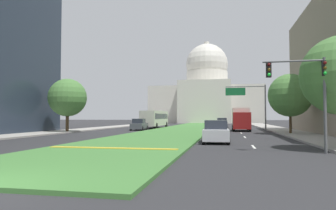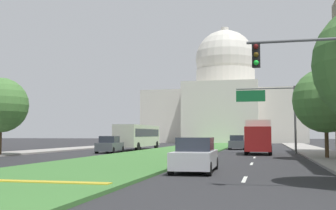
{
  "view_description": "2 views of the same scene",
  "coord_description": "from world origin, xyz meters",
  "px_view_note": "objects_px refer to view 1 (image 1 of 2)",
  "views": [
    {
      "loc": [
        6.55,
        -6.94,
        1.99
      ],
      "look_at": [
        -2.5,
        39.66,
        3.83
      ],
      "focal_mm": 32.25,
      "sensor_mm": 36.0,
      "label": 1
    },
    {
      "loc": [
        9.15,
        -4.1,
        1.87
      ],
      "look_at": [
        -0.71,
        38.56,
        4.93
      ],
      "focal_mm": 44.87,
      "sensor_mm": 36.0,
      "label": 2
    }
  ],
  "objects_px": {
    "sedan_distant": "(222,123)",
    "city_bus": "(155,118)",
    "sedan_midblock": "(139,125)",
    "sedan_lead_stopped": "(216,132)",
    "overhead_guide_sign": "(250,98)",
    "street_tree_right_mid": "(290,95)",
    "box_truck_delivery": "(241,119)",
    "street_tree_left_mid": "(68,98)",
    "traffic_light_near_right": "(308,83)",
    "capitol_building": "(207,95)"
  },
  "relations": [
    {
      "from": "sedan_midblock",
      "to": "box_truck_delivery",
      "type": "distance_m",
      "value": 14.67
    },
    {
      "from": "street_tree_right_mid",
      "to": "sedan_distant",
      "type": "height_order",
      "value": "street_tree_right_mid"
    },
    {
      "from": "sedan_distant",
      "to": "box_truck_delivery",
      "type": "xyz_separation_m",
      "value": [
        2.79,
        -12.39,
        0.85
      ]
    },
    {
      "from": "sedan_distant",
      "to": "sedan_lead_stopped",
      "type": "bearing_deg",
      "value": -89.99
    },
    {
      "from": "overhead_guide_sign",
      "to": "box_truck_delivery",
      "type": "height_order",
      "value": "overhead_guide_sign"
    },
    {
      "from": "street_tree_right_mid",
      "to": "box_truck_delivery",
      "type": "bearing_deg",
      "value": 123.82
    },
    {
      "from": "sedan_lead_stopped",
      "to": "city_bus",
      "type": "distance_m",
      "value": 29.93
    },
    {
      "from": "sedan_midblock",
      "to": "overhead_guide_sign",
      "type": "bearing_deg",
      "value": 5.72
    },
    {
      "from": "city_bus",
      "to": "sedan_midblock",
      "type": "bearing_deg",
      "value": -92.43
    },
    {
      "from": "street_tree_left_mid",
      "to": "sedan_midblock",
      "type": "relative_size",
      "value": 1.56
    },
    {
      "from": "traffic_light_near_right",
      "to": "sedan_distant",
      "type": "xyz_separation_m",
      "value": [
        -5.19,
        38.28,
        -2.97
      ]
    },
    {
      "from": "street_tree_right_mid",
      "to": "capitol_building",
      "type": "bearing_deg",
      "value": 101.37
    },
    {
      "from": "box_truck_delivery",
      "to": "capitol_building",
      "type": "bearing_deg",
      "value": 98.09
    },
    {
      "from": "street_tree_left_mid",
      "to": "sedan_lead_stopped",
      "type": "xyz_separation_m",
      "value": [
        18.77,
        -11.05,
        -3.57
      ]
    },
    {
      "from": "capitol_building",
      "to": "sedan_lead_stopped",
      "type": "distance_m",
      "value": 80.46
    },
    {
      "from": "overhead_guide_sign",
      "to": "sedan_distant",
      "type": "relative_size",
      "value": 1.56
    },
    {
      "from": "sedan_lead_stopped",
      "to": "street_tree_right_mid",
      "type": "bearing_deg",
      "value": 57.31
    },
    {
      "from": "sedan_lead_stopped",
      "to": "sedan_midblock",
      "type": "distance_m",
      "value": 22.53
    },
    {
      "from": "sedan_lead_stopped",
      "to": "sedan_distant",
      "type": "relative_size",
      "value": 1.13
    },
    {
      "from": "sedan_midblock",
      "to": "street_tree_left_mid",
      "type": "bearing_deg",
      "value": -130.48
    },
    {
      "from": "sedan_lead_stopped",
      "to": "sedan_midblock",
      "type": "height_order",
      "value": "sedan_lead_stopped"
    },
    {
      "from": "overhead_guide_sign",
      "to": "sedan_distant",
      "type": "height_order",
      "value": "overhead_guide_sign"
    },
    {
      "from": "street_tree_left_mid",
      "to": "sedan_midblock",
      "type": "distance_m",
      "value": 11.26
    },
    {
      "from": "street_tree_left_mid",
      "to": "street_tree_right_mid",
      "type": "relative_size",
      "value": 0.99
    },
    {
      "from": "box_truck_delivery",
      "to": "city_bus",
      "type": "bearing_deg",
      "value": 151.25
    },
    {
      "from": "sedan_midblock",
      "to": "city_bus",
      "type": "bearing_deg",
      "value": 87.57
    },
    {
      "from": "overhead_guide_sign",
      "to": "city_bus",
      "type": "relative_size",
      "value": 0.59
    },
    {
      "from": "sedan_lead_stopped",
      "to": "city_bus",
      "type": "height_order",
      "value": "city_bus"
    },
    {
      "from": "street_tree_right_mid",
      "to": "city_bus",
      "type": "distance_m",
      "value": 24.84
    },
    {
      "from": "sedan_midblock",
      "to": "city_bus",
      "type": "xyz_separation_m",
      "value": [
        0.36,
        8.45,
        0.98
      ]
    },
    {
      "from": "traffic_light_near_right",
      "to": "sedan_distant",
      "type": "bearing_deg",
      "value": 97.72
    },
    {
      "from": "overhead_guide_sign",
      "to": "sedan_distant",
      "type": "bearing_deg",
      "value": 109.83
    },
    {
      "from": "street_tree_right_mid",
      "to": "sedan_lead_stopped",
      "type": "relative_size",
      "value": 1.45
    },
    {
      "from": "sedan_distant",
      "to": "overhead_guide_sign",
      "type": "bearing_deg",
      "value": -70.17
    },
    {
      "from": "box_truck_delivery",
      "to": "street_tree_right_mid",
      "type": "bearing_deg",
      "value": -56.18
    },
    {
      "from": "sedan_midblock",
      "to": "city_bus",
      "type": "height_order",
      "value": "city_bus"
    },
    {
      "from": "traffic_light_near_right",
      "to": "street_tree_left_mid",
      "type": "height_order",
      "value": "street_tree_left_mid"
    },
    {
      "from": "capitol_building",
      "to": "city_bus",
      "type": "relative_size",
      "value": 3.27
    },
    {
      "from": "sedan_lead_stopped",
      "to": "traffic_light_near_right",
      "type": "bearing_deg",
      "value": -49.59
    },
    {
      "from": "traffic_light_near_right",
      "to": "city_bus",
      "type": "height_order",
      "value": "traffic_light_near_right"
    },
    {
      "from": "traffic_light_near_right",
      "to": "city_bus",
      "type": "relative_size",
      "value": 0.47
    },
    {
      "from": "capitol_building",
      "to": "street_tree_left_mid",
      "type": "height_order",
      "value": "capitol_building"
    },
    {
      "from": "overhead_guide_sign",
      "to": "sedan_midblock",
      "type": "height_order",
      "value": "overhead_guide_sign"
    },
    {
      "from": "capitol_building",
      "to": "box_truck_delivery",
      "type": "height_order",
      "value": "capitol_building"
    },
    {
      "from": "sedan_midblock",
      "to": "box_truck_delivery",
      "type": "height_order",
      "value": "box_truck_delivery"
    },
    {
      "from": "sedan_lead_stopped",
      "to": "box_truck_delivery",
      "type": "relative_size",
      "value": 0.74
    },
    {
      "from": "sedan_distant",
      "to": "city_bus",
      "type": "xyz_separation_m",
      "value": [
        -11.47,
        -4.57,
        0.95
      ]
    },
    {
      "from": "sedan_lead_stopped",
      "to": "box_truck_delivery",
      "type": "distance_m",
      "value": 20.01
    },
    {
      "from": "traffic_light_near_right",
      "to": "box_truck_delivery",
      "type": "bearing_deg",
      "value": 95.29
    },
    {
      "from": "city_bus",
      "to": "traffic_light_near_right",
      "type": "bearing_deg",
      "value": -63.7
    }
  ]
}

